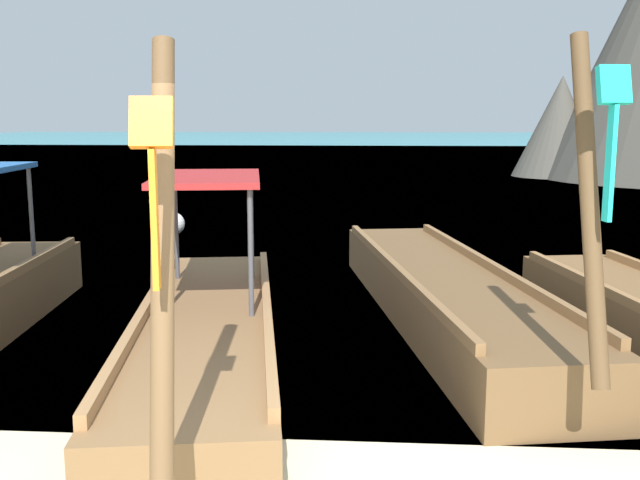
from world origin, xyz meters
The scene contains 4 objects.
sea_water centered at (0.00, 61.86, 0.00)m, with size 120.00×120.00×0.00m, color teal.
longtail_boat_orange_ribbon centered at (-1.06, 3.49, 0.32)m, with size 2.11×6.29×2.75m.
longtail_boat_turquoise_ribbon centered at (1.34, 5.11, 0.31)m, with size 2.34×7.00×2.89m.
mooring_buoy_near centered at (-3.45, 10.98, 0.24)m, with size 0.47×0.47×0.47m.
Camera 1 is at (0.48, -3.06, 2.31)m, focal length 40.54 mm.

